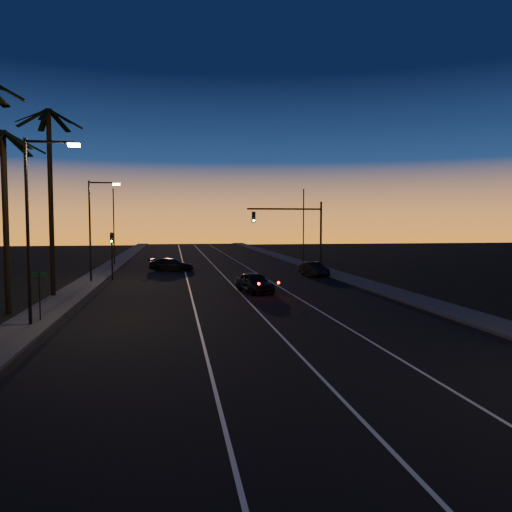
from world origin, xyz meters
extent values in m
cube|color=black|center=(0.00, 30.00, 0.01)|extent=(20.00, 170.00, 0.01)
cube|color=#343432|center=(-11.20, 30.00, 0.08)|extent=(2.40, 170.00, 0.16)
cube|color=#343432|center=(11.20, 30.00, 0.08)|extent=(2.40, 170.00, 0.16)
cube|color=silver|center=(-3.00, 30.00, 0.02)|extent=(0.12, 160.00, 0.01)
cube|color=silver|center=(0.50, 30.00, 0.02)|extent=(0.12, 160.00, 0.01)
cube|color=silver|center=(4.00, 30.00, 0.02)|extent=(0.12, 160.00, 0.01)
cylinder|color=black|center=(-13.20, 24.00, 5.00)|extent=(0.32, 0.32, 10.00)
cube|color=black|center=(-12.17, 24.26, 9.44)|extent=(2.18, 0.92, 1.18)
cube|color=black|center=(-12.76, 24.97, 9.44)|extent=(1.25, 2.12, 1.18)
cube|color=black|center=(-12.35, 23.36, 9.44)|extent=(1.95, 1.61, 1.18)
cylinder|color=black|center=(-12.20, 30.00, 6.25)|extent=(0.32, 0.32, 12.50)
cube|color=black|center=(-11.17, 30.26, 11.94)|extent=(2.18, 0.92, 1.18)
cube|color=black|center=(-11.76, 30.97, 11.94)|extent=(1.25, 2.12, 1.18)
cube|color=black|center=(-12.68, 30.94, 11.94)|extent=(1.34, 2.09, 1.18)
cube|color=black|center=(-13.24, 30.21, 11.94)|extent=(2.18, 0.82, 1.18)
cube|color=black|center=(-13.01, 29.32, 11.94)|extent=(1.90, 1.69, 1.18)
cube|color=black|center=(-12.17, 28.94, 11.94)|extent=(0.45, 2.16, 1.18)
cube|color=black|center=(-11.35, 29.36, 11.94)|extent=(1.95, 1.61, 1.18)
cylinder|color=black|center=(-11.00, 20.00, 4.50)|extent=(0.16, 0.16, 9.00)
cylinder|color=black|center=(-9.90, 20.00, 8.85)|extent=(2.20, 0.12, 0.12)
cube|color=#F3BF61|center=(-8.80, 20.00, 8.72)|extent=(0.55, 0.26, 0.16)
cylinder|color=black|center=(-11.00, 38.00, 4.25)|extent=(0.16, 0.16, 8.50)
cylinder|color=black|center=(-9.90, 38.00, 8.35)|extent=(2.20, 0.12, 0.12)
cube|color=#F3BF61|center=(-8.80, 38.00, 8.22)|extent=(0.55, 0.26, 0.16)
cylinder|color=black|center=(-10.80, 21.00, 1.30)|extent=(0.06, 0.06, 2.60)
cube|color=#0B4725|center=(-10.80, 21.00, 2.45)|extent=(0.70, 0.03, 0.20)
cylinder|color=black|center=(9.50, 40.00, 3.50)|extent=(0.20, 0.20, 7.00)
cylinder|color=black|center=(6.00, 40.00, 6.30)|extent=(7.00, 0.16, 0.16)
cube|color=black|center=(3.10, 40.00, 5.55)|extent=(0.32, 0.28, 1.00)
sphere|color=black|center=(3.10, 39.83, 5.87)|extent=(0.20, 0.20, 0.20)
sphere|color=black|center=(3.10, 39.83, 5.55)|extent=(0.20, 0.20, 0.20)
sphere|color=#14FF59|center=(3.10, 39.83, 5.23)|extent=(0.20, 0.20, 0.20)
cylinder|color=black|center=(-9.50, 40.00, 2.10)|extent=(0.14, 0.14, 4.20)
cube|color=black|center=(-9.50, 40.00, 3.70)|extent=(0.28, 0.25, 0.90)
sphere|color=black|center=(-9.50, 39.85, 3.98)|extent=(0.18, 0.18, 0.18)
sphere|color=black|center=(-9.50, 39.85, 3.70)|extent=(0.18, 0.18, 0.18)
sphere|color=#14FF59|center=(-9.50, 39.85, 3.42)|extent=(0.18, 0.18, 0.18)
cylinder|color=black|center=(-11.00, 55.00, 4.50)|extent=(0.14, 0.14, 9.00)
cylinder|color=black|center=(11.00, 52.00, 4.50)|extent=(0.14, 0.14, 9.00)
imported|color=black|center=(1.58, 30.09, 0.74)|extent=(2.60, 4.52, 1.45)
sphere|color=#FF0F05|center=(1.42, 27.46, 0.97)|extent=(0.18, 0.18, 0.18)
sphere|color=#FF0F05|center=(2.84, 27.77, 0.97)|extent=(0.18, 0.18, 0.18)
imported|color=black|center=(8.92, 40.28, 0.66)|extent=(2.13, 4.12, 1.29)
imported|color=black|center=(-4.38, 47.26, 0.68)|extent=(4.99, 3.26, 1.34)
camera|label=1|loc=(-4.19, -5.13, 5.03)|focal=35.00mm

